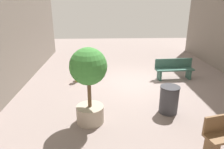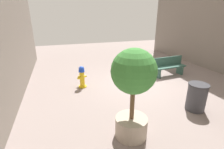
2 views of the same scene
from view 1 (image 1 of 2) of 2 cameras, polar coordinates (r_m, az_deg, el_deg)
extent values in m
plane|color=gray|center=(9.28, 6.02, -2.35)|extent=(23.40, 23.40, 0.00)
cylinder|color=gold|center=(9.60, -9.17, -1.57)|extent=(0.35, 0.35, 0.05)
cylinder|color=gold|center=(9.48, -9.29, 0.41)|extent=(0.20, 0.20, 0.65)
cylinder|color=blue|center=(9.37, -9.40, 2.45)|extent=(0.25, 0.25, 0.06)
sphere|color=blue|center=(9.34, -9.44, 3.01)|extent=(0.23, 0.23, 0.23)
cylinder|color=gold|center=(9.41, -10.16, 0.71)|extent=(0.16, 0.14, 0.09)
cylinder|color=gold|center=(9.50, -8.48, 0.99)|extent=(0.16, 0.14, 0.09)
cylinder|color=gold|center=(9.61, -9.62, 0.90)|extent=(0.17, 0.18, 0.12)
cube|color=#33594C|center=(10.33, 20.47, 0.13)|extent=(0.13, 0.40, 0.45)
cube|color=#33594C|center=(9.78, 13.00, -0.18)|extent=(0.13, 0.40, 0.45)
cube|color=#33594C|center=(9.96, 16.98, 1.36)|extent=(1.80, 0.56, 0.06)
cube|color=#33594C|center=(10.05, 16.71, 3.05)|extent=(1.78, 0.18, 0.44)
cube|color=brown|center=(5.62, 25.87, -17.83)|extent=(0.19, 0.41, 0.45)
cylinder|color=tan|center=(6.33, -6.07, -10.85)|extent=(0.82, 0.82, 0.52)
cylinder|color=brown|center=(6.00, -6.31, -4.87)|extent=(0.11, 0.11, 0.93)
sphere|color=#3D8438|center=(5.72, -6.60, 2.26)|extent=(1.06, 1.06, 1.06)
cylinder|color=#38383D|center=(6.97, 15.51, -6.86)|extent=(0.60, 0.60, 0.87)
cylinder|color=#2C2C30|center=(6.78, 15.86, -3.40)|extent=(0.63, 0.63, 0.04)
camera|label=2|loc=(3.05, -43.56, 4.97)|focal=26.42mm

